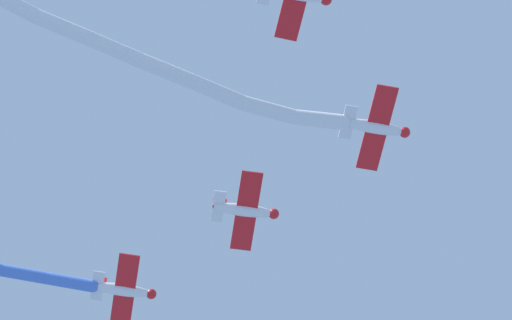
# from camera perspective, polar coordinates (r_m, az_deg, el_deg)

# --- Properties ---
(airplane_lead) EXTENTS (5.86, 4.38, 1.46)m
(airplane_lead) POSITION_cam_1_polar(r_m,az_deg,el_deg) (74.18, 5.70, 1.55)
(airplane_lead) COLOR white
(smoke_trail_lead) EXTENTS (6.32, 23.17, 4.21)m
(smoke_trail_lead) POSITION_cam_1_polar(r_m,az_deg,el_deg) (73.39, -4.38, 4.43)
(smoke_trail_lead) COLOR white
(airplane_left_wing) EXTENTS (5.81, 4.33, 1.46)m
(airplane_left_wing) POSITION_cam_1_polar(r_m,az_deg,el_deg) (76.65, -0.48, -2.39)
(airplane_left_wing) COLOR white
(airplane_slot) EXTENTS (5.84, 4.36, 1.46)m
(airplane_slot) POSITION_cam_1_polar(r_m,az_deg,el_deg) (80.05, -6.25, -6.13)
(airplane_slot) COLOR white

